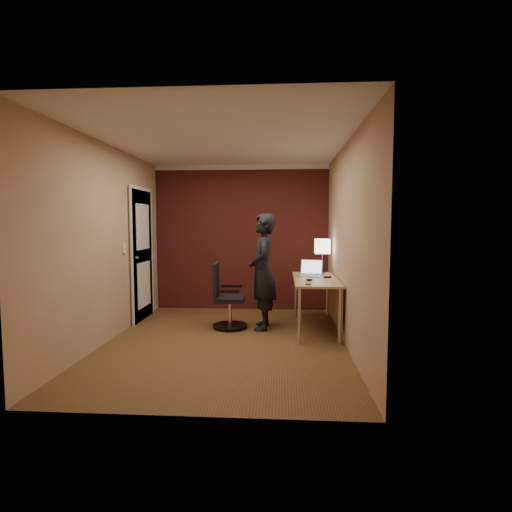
% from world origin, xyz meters
% --- Properties ---
extents(room, '(4.00, 4.00, 4.00)m').
position_xyz_m(room, '(-0.27, 1.54, 1.37)').
color(room, brown).
rests_on(room, ground).
extents(desk, '(0.60, 1.50, 0.73)m').
position_xyz_m(desk, '(1.25, 0.66, 0.60)').
color(desk, tan).
rests_on(desk, ground).
extents(desk_lamp, '(0.22, 0.22, 0.54)m').
position_xyz_m(desk_lamp, '(1.32, 1.17, 1.15)').
color(desk_lamp, silver).
rests_on(desk_lamp, desk).
extents(laptop, '(0.39, 0.34, 0.23)m').
position_xyz_m(laptop, '(1.13, 0.95, 0.79)').
color(laptop, silver).
rests_on(laptop, desk).
extents(mouse, '(0.09, 0.11, 0.03)m').
position_xyz_m(mouse, '(1.08, 0.41, 0.75)').
color(mouse, black).
rests_on(mouse, desk).
extents(phone, '(0.08, 0.13, 0.01)m').
position_xyz_m(phone, '(1.05, 0.09, 0.73)').
color(phone, black).
rests_on(phone, desk).
extents(wallet, '(0.12, 0.13, 0.02)m').
position_xyz_m(wallet, '(1.36, 0.73, 0.74)').
color(wallet, black).
rests_on(wallet, desk).
extents(office_chair, '(0.50, 0.52, 0.92)m').
position_xyz_m(office_chair, '(-0.09, 0.65, 0.41)').
color(office_chair, black).
rests_on(office_chair, ground).
extents(person, '(0.41, 0.61, 1.64)m').
position_xyz_m(person, '(0.44, 0.65, 0.82)').
color(person, black).
rests_on(person, ground).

